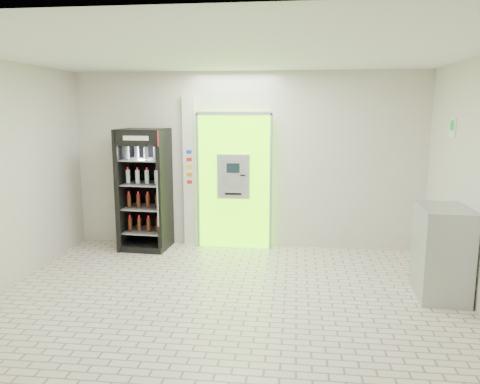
# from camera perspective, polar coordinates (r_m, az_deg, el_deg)

# --- Properties ---
(ground) EXTENTS (6.00, 6.00, 0.00)m
(ground) POSITION_cam_1_polar(r_m,az_deg,el_deg) (5.98, -1.82, -13.29)
(ground) COLOR beige
(ground) RESTS_ON ground
(room_shell) EXTENTS (6.00, 6.00, 6.00)m
(room_shell) POSITION_cam_1_polar(r_m,az_deg,el_deg) (5.51, -1.93, 4.57)
(room_shell) COLOR beige
(room_shell) RESTS_ON ground
(atm_assembly) EXTENTS (1.30, 0.24, 2.33)m
(atm_assembly) POSITION_cam_1_polar(r_m,az_deg,el_deg) (8.00, -0.69, 1.45)
(atm_assembly) COLOR #6BF600
(atm_assembly) RESTS_ON ground
(pillar) EXTENTS (0.22, 0.11, 2.60)m
(pillar) POSITION_cam_1_polar(r_m,az_deg,el_deg) (8.15, -6.11, 2.48)
(pillar) COLOR silver
(pillar) RESTS_ON ground
(beverage_cooler) EXTENTS (0.81, 0.75, 2.05)m
(beverage_cooler) POSITION_cam_1_polar(r_m,az_deg,el_deg) (8.12, -11.50, 0.03)
(beverage_cooler) COLOR black
(beverage_cooler) RESTS_ON ground
(steel_cabinet) EXTENTS (0.63, 0.90, 1.16)m
(steel_cabinet) POSITION_cam_1_polar(r_m,az_deg,el_deg) (6.50, 23.36, -6.75)
(steel_cabinet) COLOR #9EA1A5
(steel_cabinet) RESTS_ON ground
(exit_sign) EXTENTS (0.02, 0.22, 0.26)m
(exit_sign) POSITION_cam_1_polar(r_m,az_deg,el_deg) (7.16, 24.51, 7.19)
(exit_sign) COLOR white
(exit_sign) RESTS_ON room_shell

